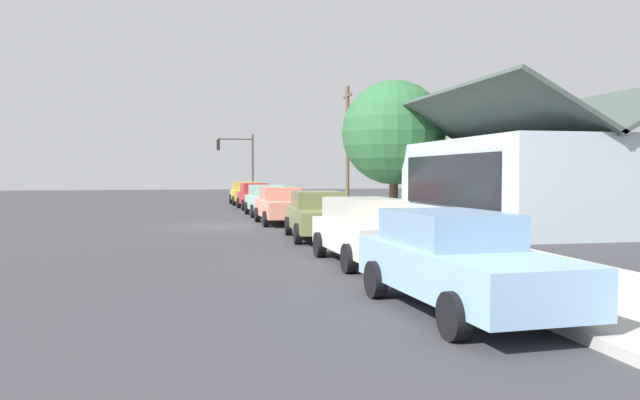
{
  "coord_description": "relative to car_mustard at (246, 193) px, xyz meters",
  "views": [
    {
      "loc": [
        26.72,
        -1.52,
        2.22
      ],
      "look_at": [
        1.32,
        3.89,
        1.12
      ],
      "focal_mm": 35.74,
      "sensor_mm": 36.0,
      "label": 1
    }
  ],
  "objects": [
    {
      "name": "storefront_building",
      "position": [
        21.79,
        9.29,
        1.09
      ],
      "size": [
        11.37,
        7.24,
        5.5
      ],
      "color": "#ADBCC6",
      "rests_on": "ground"
    },
    {
      "name": "car_skyblue",
      "position": [
        35.56,
        0.06,
        -0.0
      ],
      "size": [
        4.92,
        2.21,
        1.59
      ],
      "rotation": [
        0.0,
        0.0,
        0.05
      ],
      "color": "#8CB7E0",
      "rests_on": "ground"
    },
    {
      "name": "car_mustard",
      "position": [
        0.0,
        0.0,
        0.0
      ],
      "size": [
        4.69,
        2.09,
        1.59
      ],
      "rotation": [
        0.0,
        0.0,
        0.0
      ],
      "color": "gold",
      "rests_on": "ground"
    },
    {
      "name": "shade_tree",
      "position": [
        14.59,
        6.04,
        3.41
      ],
      "size": [
        5.21,
        5.21,
        6.84
      ],
      "color": "brown",
      "rests_on": "ground"
    },
    {
      "name": "car_ivory",
      "position": [
        29.93,
        0.17,
        -0.0
      ],
      "size": [
        4.52,
        2.06,
        1.59
      ],
      "rotation": [
        0.0,
        0.0,
        0.03
      ],
      "color": "silver",
      "rests_on": "ground"
    },
    {
      "name": "fire_hydrant_red",
      "position": [
        30.11,
        1.51,
        -0.32
      ],
      "size": [
        0.22,
        0.22,
        0.71
      ],
      "color": "red",
      "rests_on": "sidewalk_curb"
    },
    {
      "name": "car_coral",
      "position": [
        17.54,
        -0.09,
        -0.0
      ],
      "size": [
        4.41,
        2.06,
        1.59
      ],
      "rotation": [
        0.0,
        0.0,
        0.02
      ],
      "color": "#EA8C75",
      "rests_on": "ground"
    },
    {
      "name": "car_cherry",
      "position": [
        5.89,
        0.03,
        -0.0
      ],
      "size": [
        4.46,
        2.05,
        1.59
      ],
      "rotation": [
        0.0,
        0.0,
        0.02
      ],
      "color": "red",
      "rests_on": "ground"
    },
    {
      "name": "utility_pole_wooden",
      "position": [
        7.38,
        5.51,
        3.11
      ],
      "size": [
        1.8,
        0.24,
        7.5
      ],
      "color": "brown",
      "rests_on": "ground"
    },
    {
      "name": "car_seafoam",
      "position": [
        12.06,
        -0.02,
        -0.0
      ],
      "size": [
        4.5,
        2.09,
        1.59
      ],
      "rotation": [
        0.0,
        0.0,
        0.01
      ],
      "color": "#9ED1BC",
      "rests_on": "ground"
    },
    {
      "name": "ground_plane",
      "position": [
        18.28,
        -2.69,
        -0.82
      ],
      "size": [
        120.0,
        120.0,
        0.0
      ],
      "primitive_type": "plane",
      "color": "#38383D"
    },
    {
      "name": "traffic_light_main",
      "position": [
        -3.81,
        -0.15,
        2.67
      ],
      "size": [
        0.37,
        2.79,
        5.2
      ],
      "color": "#383833",
      "rests_on": "ground"
    },
    {
      "name": "car_olive",
      "position": [
        24.02,
        0.21,
        -0.0
      ],
      "size": [
        4.84,
        2.22,
        1.59
      ],
      "rotation": [
        0.0,
        0.0,
        -0.06
      ],
      "color": "olive",
      "rests_on": "ground"
    },
    {
      "name": "sidewalk_curb",
      "position": [
        18.28,
        2.91,
        -0.74
      ],
      "size": [
        60.0,
        4.2,
        0.16
      ],
      "primitive_type": "cube",
      "color": "#B2AFA8",
      "rests_on": "ground"
    }
  ]
}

